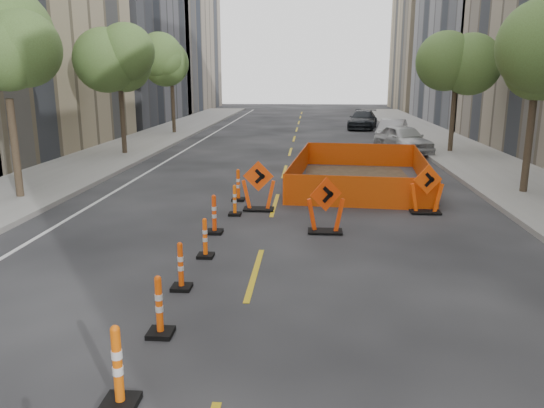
# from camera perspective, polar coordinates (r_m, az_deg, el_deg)

# --- Properties ---
(ground_plane) EXTENTS (140.00, 140.00, 0.00)m
(ground_plane) POSITION_cam_1_polar(r_m,az_deg,el_deg) (7.59, -5.23, -18.41)
(ground_plane) COLOR black
(sidewalk_left) EXTENTS (4.00, 90.00, 0.15)m
(sidewalk_left) POSITION_cam_1_polar(r_m,az_deg,el_deg) (21.31, -24.21, 1.82)
(sidewalk_left) COLOR gray
(sidewalk_left) RESTS_ON ground
(sidewalk_right) EXTENTS (4.00, 90.00, 0.15)m
(sidewalk_right) POSITION_cam_1_polar(r_m,az_deg,el_deg) (20.33, 26.95, 1.01)
(sidewalk_right) COLOR gray
(sidewalk_right) RESTS_ON ground
(bld_left_d) EXTENTS (12.00, 16.00, 14.00)m
(bld_left_d) POSITION_cam_1_polar(r_m,az_deg,el_deg) (49.10, -18.18, 16.54)
(bld_left_d) COLOR #4C4C51
(bld_left_d) RESTS_ON ground
(bld_left_e) EXTENTS (12.00, 20.00, 20.00)m
(bld_left_e) POSITION_cam_1_polar(r_m,az_deg,el_deg) (64.80, -12.67, 18.70)
(bld_left_e) COLOR gray
(bld_left_e) RESTS_ON ground
(bld_right_e) EXTENTS (12.00, 14.00, 16.00)m
(bld_right_e) POSITION_cam_1_polar(r_m,az_deg,el_deg) (66.96, 18.77, 16.43)
(bld_right_e) COLOR tan
(bld_right_e) RESTS_ON ground
(tree_l_b) EXTENTS (2.80, 2.80, 5.95)m
(tree_l_b) POSITION_cam_1_polar(r_m,az_deg,el_deg) (18.91, -26.82, 13.81)
(tree_l_b) COLOR #382B1E
(tree_l_b) RESTS_ON ground
(tree_l_c) EXTENTS (2.80, 2.80, 5.95)m
(tree_l_c) POSITION_cam_1_polar(r_m,az_deg,el_deg) (28.01, -16.13, 14.22)
(tree_l_c) COLOR #382B1E
(tree_l_c) RESTS_ON ground
(tree_l_d) EXTENTS (2.80, 2.80, 5.95)m
(tree_l_d) POSITION_cam_1_polar(r_m,az_deg,el_deg) (37.56, -10.76, 14.25)
(tree_l_d) COLOR #382B1E
(tree_l_d) RESTS_ON ground
(tree_r_b) EXTENTS (2.80, 2.80, 5.95)m
(tree_r_b) POSITION_cam_1_polar(r_m,az_deg,el_deg) (19.72, 26.72, 13.76)
(tree_r_b) COLOR #382B1E
(tree_r_b) RESTS_ON ground
(tree_r_c) EXTENTS (2.80, 2.80, 5.95)m
(tree_r_c) POSITION_cam_1_polar(r_m,az_deg,el_deg) (29.25, 19.25, 13.96)
(tree_r_c) COLOR #382B1E
(tree_r_c) RESTS_ON ground
(channelizer_2) EXTENTS (0.43, 0.43, 1.10)m
(channelizer_2) POSITION_cam_1_polar(r_m,az_deg,el_deg) (7.05, -16.27, -16.44)
(channelizer_2) COLOR #DB5809
(channelizer_2) RESTS_ON ground
(channelizer_3) EXTENTS (0.40, 0.40, 1.01)m
(channelizer_3) POSITION_cam_1_polar(r_m,az_deg,el_deg) (8.64, -12.04, -10.67)
(channelizer_3) COLOR #E94F09
(channelizer_3) RESTS_ON ground
(channelizer_4) EXTENTS (0.38, 0.38, 0.95)m
(channelizer_4) POSITION_cam_1_polar(r_m,az_deg,el_deg) (10.34, -9.80, -6.58)
(channelizer_4) COLOR #D94409
(channelizer_4) RESTS_ON ground
(channelizer_5) EXTENTS (0.36, 0.36, 0.92)m
(channelizer_5) POSITION_cam_1_polar(r_m,az_deg,el_deg) (12.04, -7.21, -3.62)
(channelizer_5) COLOR #F6540A
(channelizer_5) RESTS_ON ground
(channelizer_6) EXTENTS (0.41, 0.41, 1.03)m
(channelizer_6) POSITION_cam_1_polar(r_m,az_deg,el_deg) (13.81, -6.24, -1.09)
(channelizer_6) COLOR #E33D09
(channelizer_6) RESTS_ON ground
(channelizer_7) EXTENTS (0.36, 0.36, 0.92)m
(channelizer_7) POSITION_cam_1_polar(r_m,az_deg,el_deg) (15.56, -4.03, 0.43)
(channelizer_7) COLOR #F55E0A
(channelizer_7) RESTS_ON ground
(channelizer_8) EXTENTS (0.42, 0.42, 1.05)m
(channelizer_8) POSITION_cam_1_polar(r_m,az_deg,el_deg) (17.36, -3.66, 2.06)
(channelizer_8) COLOR #E24B09
(channelizer_8) RESTS_ON ground
(chevron_sign_left) EXTENTS (1.04, 0.64, 1.53)m
(chevron_sign_left) POSITION_cam_1_polar(r_m,az_deg,el_deg) (16.01, -1.46, 1.96)
(chevron_sign_left) COLOR #F1440A
(chevron_sign_left) RESTS_ON ground
(chevron_sign_center) EXTENTS (1.16, 0.96, 1.50)m
(chevron_sign_center) POSITION_cam_1_polar(r_m,az_deg,el_deg) (13.78, 5.80, -0.12)
(chevron_sign_center) COLOR red
(chevron_sign_center) RESTS_ON ground
(chevron_sign_right) EXTENTS (1.11, 0.83, 1.49)m
(chevron_sign_right) POSITION_cam_1_polar(r_m,az_deg,el_deg) (16.31, 16.31, 1.55)
(chevron_sign_right) COLOR #E84509
(chevron_sign_right) RESTS_ON ground
(safety_fence) EXTENTS (5.42, 8.44, 1.01)m
(safety_fence) POSITION_cam_1_polar(r_m,az_deg,el_deg) (20.52, 9.42, 3.65)
(safety_fence) COLOR #E1560B
(safety_fence) RESTS_ON ground
(parked_car_near) EXTENTS (2.97, 4.69, 1.49)m
(parked_car_near) POSITION_cam_1_polar(r_m,az_deg,el_deg) (28.93, 13.92, 6.81)
(parked_car_near) COLOR silver
(parked_car_near) RESTS_ON ground
(parked_car_mid) EXTENTS (2.49, 4.34, 1.35)m
(parked_car_mid) POSITION_cam_1_polar(r_m,az_deg,el_deg) (33.70, 12.76, 7.68)
(parked_car_mid) COLOR #9E9EA3
(parked_car_mid) RESTS_ON ground
(parked_car_far) EXTENTS (2.79, 5.03, 1.38)m
(parked_car_far) POSITION_cam_1_polar(r_m,az_deg,el_deg) (41.56, 9.74, 8.92)
(parked_car_far) COLOR black
(parked_car_far) RESTS_ON ground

